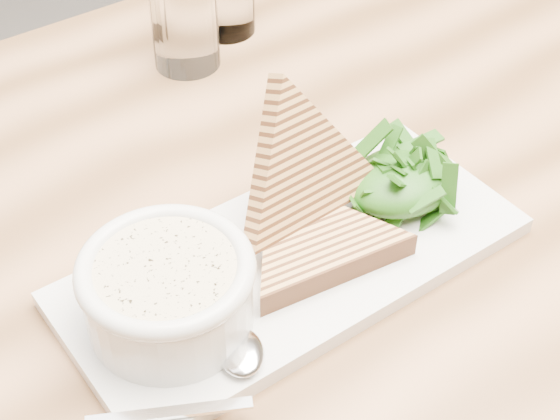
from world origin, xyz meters
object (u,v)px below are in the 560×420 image
table_top (317,225)px  glass_near (184,19)px  platter (293,261)px  soup_bowl (169,298)px

table_top → glass_near: 0.29m
platter → glass_near: (0.08, 0.32, 0.05)m
table_top → soup_bowl: 0.19m
table_top → glass_near: bearing=85.9°
table_top → glass_near: (0.02, 0.27, 0.08)m
platter → soup_bowl: size_ratio=3.07×
table_top → soup_bowl: (-0.18, -0.05, 0.06)m
platter → soup_bowl: (-0.12, -0.01, 0.03)m
soup_bowl → glass_near: 0.38m
platter → soup_bowl: bearing=-176.9°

